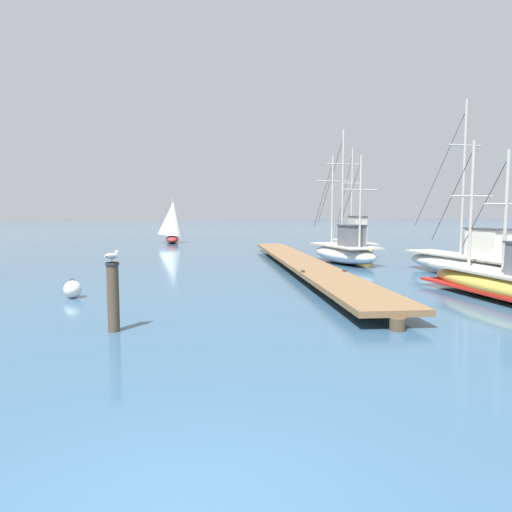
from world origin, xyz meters
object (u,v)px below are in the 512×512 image
Objects in this scene: distant_sailboat at (172,222)px; mooring_piling at (113,295)px; fishing_boat_1 at (345,251)px; perched_seagull at (112,256)px; mooring_buoy at (73,289)px; fishing_boat_2 at (468,263)px; fishing_boat_3 at (353,244)px.

mooring_piling is at bearing -92.23° from distant_sailboat.
perched_seagull is at bearing -129.39° from fishing_boat_1.
perched_seagull reaches higher than mooring_piling.
distant_sailboat is (3.00, 26.68, 1.57)m from mooring_buoy.
fishing_boat_1 is 4.50× the size of mooring_piling.
fishing_boat_2 is (3.10, -5.96, -0.06)m from fishing_boat_1.
fishing_boat_2 reaches higher than distant_sailboat.
fishing_boat_3 is 21.78m from perched_seagull.
distant_sailboat is (-12.15, 24.60, 1.25)m from fishing_boat_2.
perched_seagull is 0.57× the size of mooring_buoy.
fishing_boat_3 is 19.37× the size of perched_seagull.
mooring_buoy is (-1.78, 4.46, -1.43)m from perched_seagull.
distant_sailboat is (1.21, 31.14, 1.03)m from mooring_piling.
distant_sailboat is at bearing 83.59° from mooring_buoy.
fishing_boat_3 is at bearing 63.47° from fishing_boat_1.
mooring_piling is (-10.26, -12.50, 0.16)m from fishing_boat_1.
fishing_boat_1 is at bearing 117.48° from fishing_boat_2.
perched_seagull is at bearing -151.16° from mooring_piling.
fishing_boat_2 is at bearing -62.52° from fishing_boat_1.
fishing_boat_2 reaches higher than perched_seagull.
fishing_boat_3 is (-0.56, 11.05, 0.07)m from fishing_boat_2.
fishing_boat_1 reaches higher than fishing_boat_3.
fishing_boat_1 is 11.35× the size of mooring_buoy.
mooring_piling is 4.83m from mooring_buoy.
fishing_boat_3 is 21.75m from mooring_piling.
perched_seagull is 0.08× the size of distant_sailboat.
fishing_boat_2 is at bearing 26.09° from perched_seagull.
fishing_boat_3 reaches higher than mooring_buoy.
mooring_buoy is 0.14× the size of distant_sailboat.
mooring_piling is 2.53× the size of mooring_buoy.
distant_sailboat is at bearing 87.76° from perched_seagull.
perched_seagull is (-0.01, -0.00, 0.89)m from mooring_piling.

